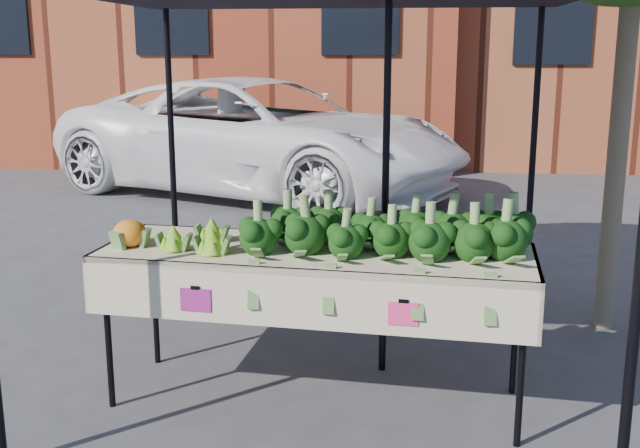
# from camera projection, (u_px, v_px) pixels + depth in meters

# --- Properties ---
(ground) EXTENTS (90.00, 90.00, 0.00)m
(ground) POSITION_uv_depth(u_px,v_px,m) (355.00, 390.00, 4.57)
(ground) COLOR #363639
(table) EXTENTS (2.46, 1.01, 0.90)m
(table) POSITION_uv_depth(u_px,v_px,m) (316.00, 326.00, 4.35)
(table) COLOR beige
(table) RESTS_ON ground
(canopy) EXTENTS (3.16, 3.16, 2.74)m
(canopy) POSITION_uv_depth(u_px,v_px,m) (329.00, 152.00, 4.68)
(canopy) COLOR black
(canopy) RESTS_ON ground
(broccoli_heap) EXTENTS (1.61, 0.58, 0.28)m
(broccoli_heap) POSITION_uv_depth(u_px,v_px,m) (387.00, 226.00, 4.20)
(broccoli_heap) COLOR #18330F
(broccoli_heap) RESTS_ON table
(romanesco_cluster) EXTENTS (0.44, 0.48, 0.21)m
(romanesco_cluster) POSITION_uv_depth(u_px,v_px,m) (198.00, 228.00, 4.29)
(romanesco_cluster) COLOR #73AE24
(romanesco_cluster) RESTS_ON table
(cauliflower_pair) EXTENTS (0.21, 0.21, 0.19)m
(cauliflower_pair) POSITION_uv_depth(u_px,v_px,m) (130.00, 230.00, 4.30)
(cauliflower_pair) COLOR orange
(cauliflower_pair) RESTS_ON table
(street_tree) EXTENTS (2.01, 2.01, 3.97)m
(street_tree) POSITION_uv_depth(u_px,v_px,m) (626.00, 49.00, 5.19)
(street_tree) COLOR #1E4C14
(street_tree) RESTS_ON ground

